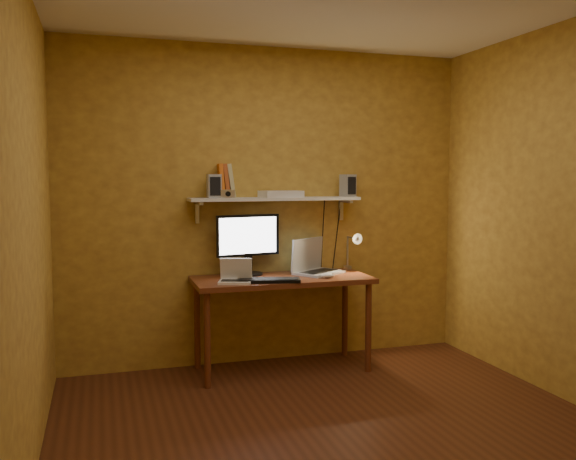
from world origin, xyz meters
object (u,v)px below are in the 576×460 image
object	(u,v)px
laptop	(313,264)
speaker_right	(348,186)
mouse	(328,276)
speaker_left	(214,186)
keyboard	(269,280)
desk_lamp	(353,246)
router	(281,194)
wall_shelf	(275,199)
monitor	(248,241)
shelf_camera	(228,194)
netbook	(236,276)
desk	(282,288)

from	to	relation	value
laptop	speaker_right	bearing A→B (deg)	-18.91
speaker_right	mouse	bearing A→B (deg)	-148.39
laptop	mouse	xyz separation A→B (m)	(0.02, -0.27, -0.06)
speaker_left	keyboard	bearing A→B (deg)	-45.82
desk_lamp	router	bearing A→B (deg)	173.88
mouse	router	distance (m)	0.77
wall_shelf	monitor	distance (m)	0.40
speaker_right	shelf_camera	xyz separation A→B (m)	(-1.04, -0.06, -0.06)
netbook	shelf_camera	xyz separation A→B (m)	(0.00, 0.27, 0.61)
netbook	speaker_left	xyz separation A→B (m)	(-0.10, 0.31, 0.67)
netbook	mouse	world-z (taller)	netbook
desk_lamp	mouse	bearing A→B (deg)	-140.67
speaker_left	router	distance (m)	0.55
desk_lamp	speaker_right	bearing A→B (deg)	105.01
mouse	shelf_camera	xyz separation A→B (m)	(-0.73, 0.28, 0.64)
keyboard	desk_lamp	xyz separation A→B (m)	(0.82, 0.31, 0.20)
wall_shelf	router	size ratio (longest dim) A/B	4.33
netbook	shelf_camera	bearing A→B (deg)	108.94
desk_lamp	shelf_camera	distance (m)	1.15
wall_shelf	laptop	world-z (taller)	wall_shelf
router	mouse	bearing A→B (deg)	-49.81
wall_shelf	netbook	world-z (taller)	wall_shelf
monitor	mouse	size ratio (longest dim) A/B	5.01
speaker_left	speaker_right	size ratio (longest dim) A/B	1.00
desk	wall_shelf	bearing A→B (deg)	90.00
router	monitor	bearing A→B (deg)	-179.54
keyboard	mouse	size ratio (longest dim) A/B	4.40
mouse	shelf_camera	world-z (taller)	shelf_camera
speaker_right	shelf_camera	bearing A→B (deg)	167.07
monitor	speaker_left	distance (m)	0.52
wall_shelf	laptop	xyz separation A→B (m)	(0.31, -0.07, -0.53)
router	shelf_camera	bearing A→B (deg)	-172.96
monitor	laptop	world-z (taller)	monitor
monitor	desk_lamp	xyz separation A→B (m)	(0.89, -0.06, -0.07)
speaker_right	laptop	bearing A→B (deg)	176.60
desk	laptop	size ratio (longest dim) A/B	3.00
netbook	shelf_camera	size ratio (longest dim) A/B	2.49
monitor	keyboard	bearing A→B (deg)	-90.62
laptop	speaker_right	distance (m)	0.73
desk	wall_shelf	size ratio (longest dim) A/B	1.00
desk	desk_lamp	world-z (taller)	desk_lamp
wall_shelf	laptop	distance (m)	0.62
desk	desk_lamp	xyz separation A→B (m)	(0.66, 0.13, 0.29)
keyboard	router	world-z (taller)	router
monitor	shelf_camera	bearing A→B (deg)	-174.24
laptop	netbook	xyz separation A→B (m)	(-0.71, -0.26, -0.02)
desk	monitor	size ratio (longest dim) A/B	2.61
netbook	speaker_left	world-z (taller)	speaker_left
mouse	speaker_right	xyz separation A→B (m)	(0.31, 0.34, 0.70)
mouse	speaker_left	distance (m)	1.13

